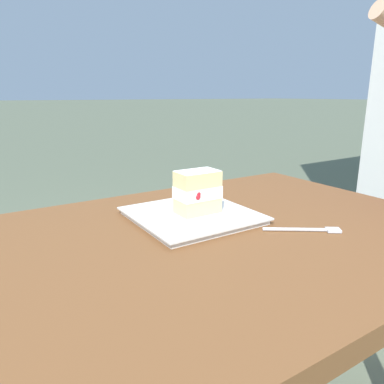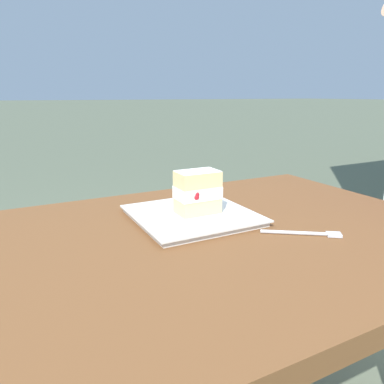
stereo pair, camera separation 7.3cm
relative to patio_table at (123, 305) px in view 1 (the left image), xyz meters
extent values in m
cylinder|color=brown|center=(-0.73, -0.33, -0.30)|extent=(0.07, 0.07, 0.73)
cube|color=brown|center=(0.00, 0.00, 0.09)|extent=(1.57, 0.78, 0.04)
cube|color=white|center=(-0.22, -0.10, 0.11)|extent=(0.26, 0.26, 0.01)
cube|color=white|center=(-0.22, -0.10, 0.12)|extent=(0.28, 0.28, 0.00)
cube|color=#EAD18C|center=(-0.24, -0.09, 0.14)|extent=(0.10, 0.06, 0.04)
cube|color=white|center=(-0.24, -0.09, 0.17)|extent=(0.10, 0.07, 0.03)
sphere|color=#B21923|center=(-0.22, -0.07, 0.17)|extent=(0.02, 0.02, 0.02)
sphere|color=#B21923|center=(-0.25, -0.13, 0.17)|extent=(0.01, 0.01, 0.01)
sphere|color=#B21923|center=(-0.22, -0.07, 0.18)|extent=(0.01, 0.01, 0.01)
cube|color=#EAD18C|center=(-0.24, -0.09, 0.21)|extent=(0.10, 0.06, 0.04)
cube|color=white|center=(-0.24, -0.09, 0.23)|extent=(0.10, 0.06, 0.00)
cylinder|color=silver|center=(-0.37, 0.09, 0.11)|extent=(0.12, 0.09, 0.01)
cube|color=silver|center=(-0.44, 0.14, 0.11)|extent=(0.04, 0.04, 0.01)
camera|label=1|loc=(0.22, 0.61, 0.40)|focal=34.00mm
camera|label=2|loc=(0.16, 0.64, 0.40)|focal=34.00mm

